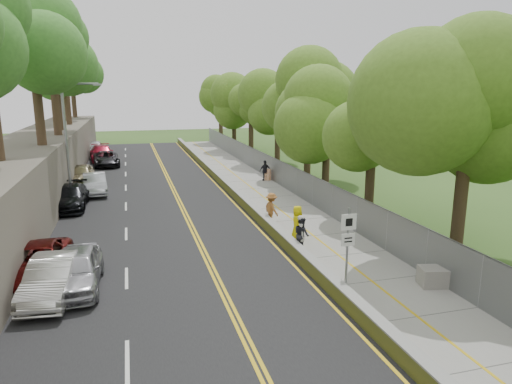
{
  "coord_description": "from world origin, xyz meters",
  "views": [
    {
      "loc": [
        -6.81,
        -18.01,
        7.51
      ],
      "look_at": [
        0.5,
        8.0,
        1.4
      ],
      "focal_mm": 32.0,
      "sensor_mm": 36.0,
      "label": 1
    }
  ],
  "objects_px": {
    "concrete_block": "(434,277)",
    "car_1": "(53,278)",
    "car_0": "(76,269)",
    "signpost": "(348,238)",
    "person_far": "(265,171)",
    "painter_0": "(297,223)",
    "streetlight": "(70,134)",
    "car_2": "(37,262)",
    "construction_barrel": "(268,175)"
  },
  "relations": [
    {
      "from": "concrete_block",
      "to": "car_1",
      "type": "xyz_separation_m",
      "value": [
        -14.07,
        3.02,
        0.35
      ]
    },
    {
      "from": "car_0",
      "to": "car_1",
      "type": "relative_size",
      "value": 1.01
    },
    {
      "from": "car_1",
      "to": "signpost",
      "type": "bearing_deg",
      "value": -5.04
    },
    {
      "from": "car_1",
      "to": "car_0",
      "type": "bearing_deg",
      "value": 38.63
    },
    {
      "from": "person_far",
      "to": "painter_0",
      "type": "bearing_deg",
      "value": 71.12
    },
    {
      "from": "streetlight",
      "to": "car_0",
      "type": "height_order",
      "value": "streetlight"
    },
    {
      "from": "car_0",
      "to": "car_2",
      "type": "relative_size",
      "value": 0.9
    },
    {
      "from": "car_1",
      "to": "person_far",
      "type": "distance_m",
      "value": 23.24
    },
    {
      "from": "streetlight",
      "to": "person_far",
      "type": "height_order",
      "value": "streetlight"
    },
    {
      "from": "signpost",
      "to": "car_2",
      "type": "relative_size",
      "value": 0.63
    },
    {
      "from": "car_0",
      "to": "car_1",
      "type": "bearing_deg",
      "value": -145.7
    },
    {
      "from": "streetlight",
      "to": "car_0",
      "type": "bearing_deg",
      "value": -84.23
    },
    {
      "from": "construction_barrel",
      "to": "person_far",
      "type": "xyz_separation_m",
      "value": [
        -0.28,
        -0.11,
        0.39
      ]
    },
    {
      "from": "car_1",
      "to": "painter_0",
      "type": "xyz_separation_m",
      "value": [
        10.92,
        3.6,
        0.17
      ]
    },
    {
      "from": "car_1",
      "to": "car_2",
      "type": "height_order",
      "value": "car_1"
    },
    {
      "from": "car_2",
      "to": "painter_0",
      "type": "height_order",
      "value": "painter_0"
    },
    {
      "from": "concrete_block",
      "to": "person_far",
      "type": "xyz_separation_m",
      "value": [
        -0.28,
        21.73,
        0.48
      ]
    },
    {
      "from": "concrete_block",
      "to": "streetlight",
      "type": "bearing_deg",
      "value": 129.36
    },
    {
      "from": "concrete_block",
      "to": "signpost",
      "type": "bearing_deg",
      "value": 163.15
    },
    {
      "from": "construction_barrel",
      "to": "person_far",
      "type": "distance_m",
      "value": 0.49
    },
    {
      "from": "car_0",
      "to": "person_far",
      "type": "height_order",
      "value": "person_far"
    },
    {
      "from": "construction_barrel",
      "to": "concrete_block",
      "type": "distance_m",
      "value": 21.84
    },
    {
      "from": "streetlight",
      "to": "signpost",
      "type": "xyz_separation_m",
      "value": [
        11.51,
        -17.02,
        -2.68
      ]
    },
    {
      "from": "concrete_block",
      "to": "car_2",
      "type": "relative_size",
      "value": 0.22
    },
    {
      "from": "streetlight",
      "to": "construction_barrel",
      "type": "xyz_separation_m",
      "value": [
        14.76,
        3.84,
        -4.13
      ]
    },
    {
      "from": "car_1",
      "to": "construction_barrel",
      "type": "bearing_deg",
      "value": 58.84
    },
    {
      "from": "signpost",
      "to": "construction_barrel",
      "type": "relative_size",
      "value": 3.39
    },
    {
      "from": "concrete_block",
      "to": "car_2",
      "type": "xyz_separation_m",
      "value": [
        -14.9,
        4.91,
        0.31
      ]
    },
    {
      "from": "signpost",
      "to": "car_1",
      "type": "bearing_deg",
      "value": 169.34
    },
    {
      "from": "streetlight",
      "to": "person_far",
      "type": "distance_m",
      "value": 15.42
    },
    {
      "from": "construction_barrel",
      "to": "car_0",
      "type": "relative_size",
      "value": 0.21
    },
    {
      "from": "streetlight",
      "to": "car_2",
      "type": "relative_size",
      "value": 1.62
    },
    {
      "from": "construction_barrel",
      "to": "car_1",
      "type": "bearing_deg",
      "value": -126.79
    },
    {
      "from": "painter_0",
      "to": "car_0",
      "type": "bearing_deg",
      "value": 106.73
    },
    {
      "from": "signpost",
      "to": "car_2",
      "type": "distance_m",
      "value": 12.36
    },
    {
      "from": "signpost",
      "to": "car_0",
      "type": "relative_size",
      "value": 0.7
    },
    {
      "from": "construction_barrel",
      "to": "person_far",
      "type": "relative_size",
      "value": 0.54
    },
    {
      "from": "car_0",
      "to": "painter_0",
      "type": "relative_size",
      "value": 2.5
    },
    {
      "from": "signpost",
      "to": "car_1",
      "type": "height_order",
      "value": "signpost"
    },
    {
      "from": "streetlight",
      "to": "concrete_block",
      "type": "height_order",
      "value": "streetlight"
    },
    {
      "from": "car_0",
      "to": "painter_0",
      "type": "distance_m",
      "value": 10.61
    },
    {
      "from": "person_far",
      "to": "car_1",
      "type": "bearing_deg",
      "value": 45.5
    },
    {
      "from": "person_far",
      "to": "construction_barrel",
      "type": "bearing_deg",
      "value": -166.28
    },
    {
      "from": "streetlight",
      "to": "car_1",
      "type": "xyz_separation_m",
      "value": [
        0.69,
        -14.98,
        -3.87
      ]
    },
    {
      "from": "construction_barrel",
      "to": "car_1",
      "type": "distance_m",
      "value": 23.5
    },
    {
      "from": "car_2",
      "to": "person_far",
      "type": "height_order",
      "value": "person_far"
    },
    {
      "from": "car_0",
      "to": "person_far",
      "type": "bearing_deg",
      "value": 55.72
    },
    {
      "from": "concrete_block",
      "to": "car_2",
      "type": "bearing_deg",
      "value": 161.76
    },
    {
      "from": "painter_0",
      "to": "car_1",
      "type": "bearing_deg",
      "value": 107.99
    },
    {
      "from": "construction_barrel",
      "to": "concrete_block",
      "type": "relative_size",
      "value": 0.83
    }
  ]
}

